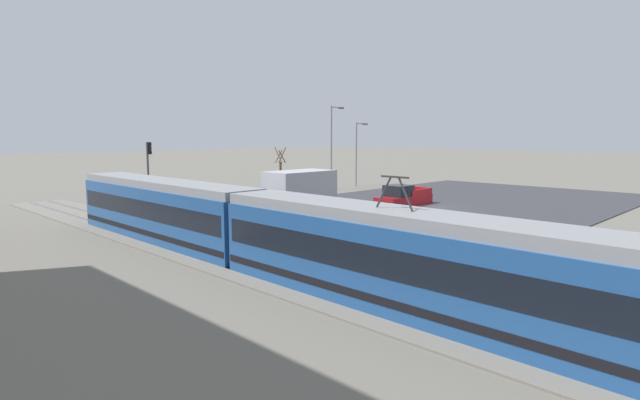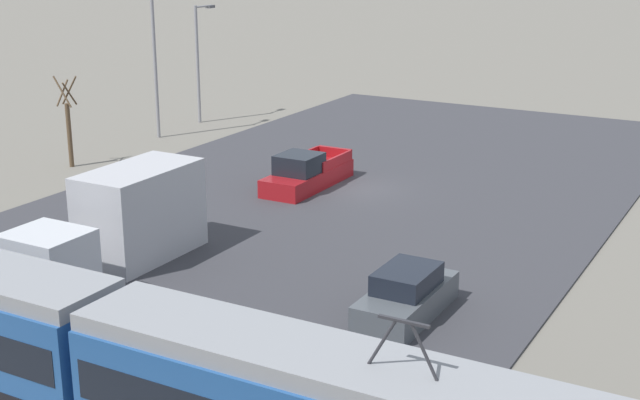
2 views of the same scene
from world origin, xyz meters
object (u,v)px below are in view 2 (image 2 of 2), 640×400
Objects in this scene: sedan_car_0 at (406,296)px; street_lamp_mid_block at (199,55)px; box_truck at (120,224)px; street_tree at (69,126)px; light_rail_tram at (104,360)px; pickup_truck at (306,174)px; street_lamp_near_crossing at (156,50)px.

sedan_car_0 is 0.60× the size of street_lamp_mid_block.
box_truck is 1.83× the size of sedan_car_0.
street_tree is at bearing 94.02° from street_lamp_mid_block.
pickup_truck is (6.20, -20.78, -0.96)m from light_rail_tram.
light_rail_tram reaches higher than pickup_truck.
light_rail_tram is 3.50× the size of street_lamp_near_crossing.
pickup_truck reaches higher than sedan_car_0.
sedan_car_0 is at bearing 138.02° from street_lamp_mid_block.
sedan_car_0 is 29.21m from street_lamp_near_crossing.
light_rail_tram is 6.63× the size of street_tree.
light_rail_tram is at bearing 129.18° from box_truck.
street_lamp_mid_block is at bearing -41.98° from sedan_car_0.
street_lamp_mid_block is at bearing -36.66° from pickup_truck.
pickup_truck is 17.49m from street_lamp_mid_block.
box_truck is at bearing 86.81° from pickup_truck.
street_tree is 12.84m from street_lamp_mid_block.
box_truck reaches higher than pickup_truck.
box_truck is at bearing 140.79° from street_tree.
street_lamp_near_crossing reaches higher than sedan_car_0.
street_tree reaches higher than light_rail_tram.
pickup_truck is at bearing -47.95° from sedan_car_0.
street_lamp_near_crossing is 4.87m from street_lamp_mid_block.
pickup_truck is 1.20× the size of street_tree.
street_lamp_near_crossing reaches higher than pickup_truck.
street_lamp_mid_block is at bearing -59.94° from box_truck.
pickup_truck is 0.77× the size of street_lamp_mid_block.
box_truck is at bearing 120.06° from street_lamp_mid_block.
street_lamp_near_crossing is at bearing -53.43° from light_rail_tram.
street_lamp_mid_block is (19.94, -31.00, 2.61)m from light_rail_tram.
sedan_car_0 is at bearing -113.08° from light_rail_tram.
street_lamp_mid_block reaches higher than pickup_truck.
light_rail_tram is 3.87× the size of box_truck.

